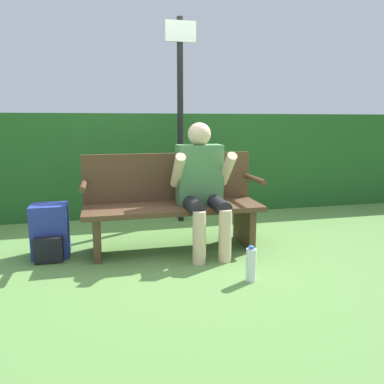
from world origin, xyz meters
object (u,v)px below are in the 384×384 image
Objects in this scene: person_seated at (202,182)px; water_bottle at (251,265)px; parked_car at (219,136)px; backpack at (50,232)px; signpost at (180,111)px; park_bench at (172,203)px.

person_seated is 4.30× the size of water_bottle.
water_bottle is 12.71m from parked_car.
backpack is 12.40m from parked_car.
signpost is (0.01, 1.03, 0.65)m from person_seated.
person_seated is 1.22m from signpost.
water_bottle is at bearing -64.52° from park_bench.
signpost reaches higher than backpack.
signpost is at bearing 34.26° from backpack.
signpost reaches higher than parked_car.
parked_car is (3.71, 11.42, -0.05)m from person_seated.
park_bench is at bearing 172.32° from parked_car.
person_seated is at bearing 102.75° from water_bottle.
parked_car is at bearing 70.66° from park_bench.
person_seated is (0.25, -0.12, 0.21)m from park_bench.
parked_car is at bearing 70.40° from signpost.
person_seated is at bearing -4.47° from backpack.
water_bottle is (1.53, -0.89, -0.09)m from backpack.
park_bench is 1.28m from signpost.
backpack is 0.20× the size of signpost.
park_bench is 1.39× the size of person_seated.
backpack is at bearing 175.53° from person_seated.
person_seated reaches higher than backpack.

